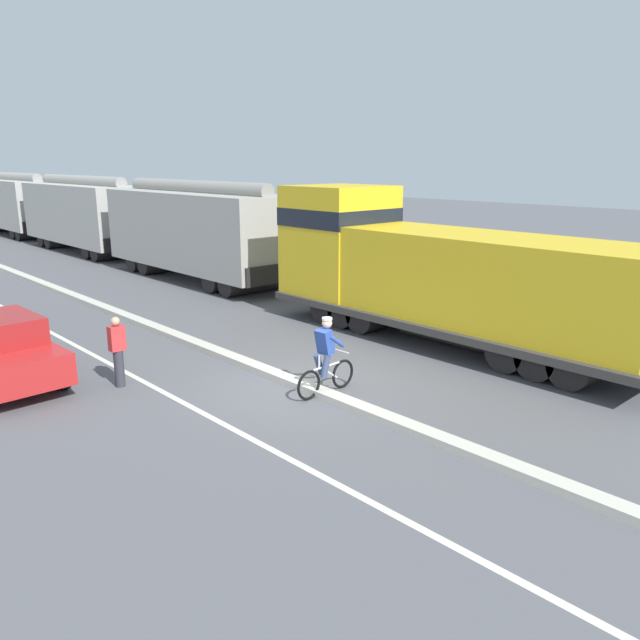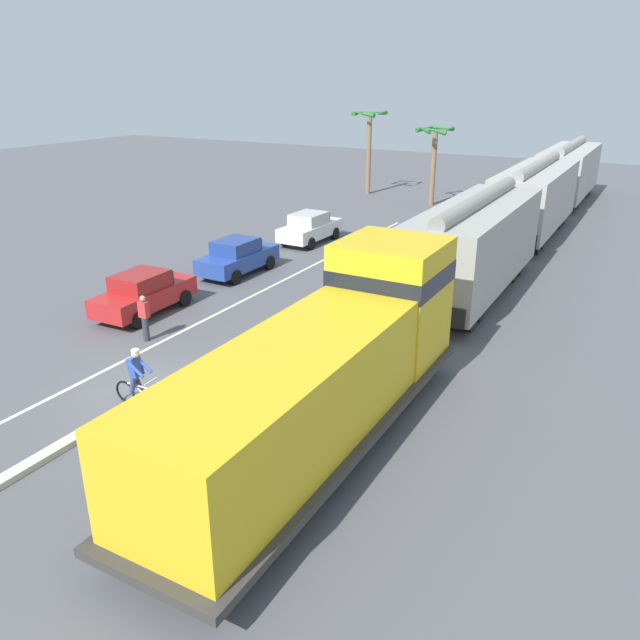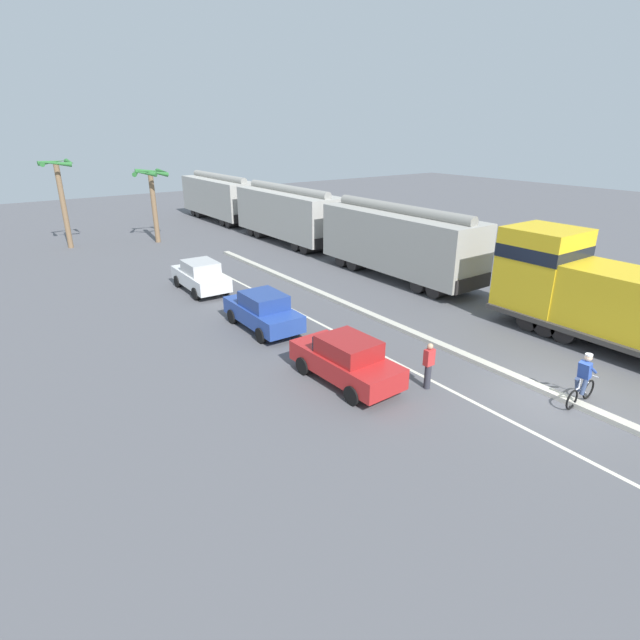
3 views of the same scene
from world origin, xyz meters
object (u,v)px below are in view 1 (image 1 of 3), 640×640
hopper_car_middle (84,214)px  hopper_car_trailing (15,204)px  pedestrian_by_cars (118,350)px  hopper_car_lead (196,231)px  parked_car_red (0,350)px  locomotive (427,276)px  cyclist (326,358)px

hopper_car_middle → hopper_car_trailing: size_ratio=1.00×
hopper_car_middle → pedestrian_by_cars: bearing=-111.0°
hopper_car_lead → parked_car_red: 13.07m
hopper_car_trailing → pedestrian_by_cars: hopper_car_trailing is taller
hopper_car_middle → parked_car_red: size_ratio=2.49×
hopper_car_trailing → pedestrian_by_cars: 34.25m
hopper_car_lead → pedestrian_by_cars: (-8.30, -10.01, -1.23)m
hopper_car_lead → hopper_car_middle: same height
pedestrian_by_cars → hopper_car_lead: bearing=50.3°
locomotive → parked_car_red: locomotive is taller
hopper_car_lead → hopper_car_trailing: bearing=90.0°
locomotive → cyclist: bearing=-165.5°
locomotive → hopper_car_lead: locomotive is taller
cyclist → pedestrian_by_cars: (-3.09, 3.50, 0.03)m
hopper_car_middle → pedestrian_by_cars: size_ratio=6.54×
parked_car_red → pedestrian_by_cars: size_ratio=2.63×
hopper_car_lead → pedestrian_by_cars: size_ratio=6.54×
hopper_car_lead → cyclist: hopper_car_lead is taller
hopper_car_trailing → parked_car_red: bearing=-108.1°
hopper_car_trailing → parked_car_red: (-10.20, -31.27, -1.26)m
hopper_car_trailing → cyclist: size_ratio=6.18×
hopper_car_lead → hopper_car_trailing: size_ratio=1.00×
hopper_car_trailing → parked_car_red: 32.92m
locomotive → cyclist: 5.47m
locomotive → hopper_car_middle: locomotive is taller
hopper_car_trailing → cyclist: 37.10m
locomotive → pedestrian_by_cars: locomotive is taller
hopper_car_trailing → locomotive: bearing=-90.0°
hopper_car_lead → hopper_car_trailing: (0.00, 23.20, 0.00)m
locomotive → hopper_car_lead: (0.00, 12.16, 0.28)m
hopper_car_lead → hopper_car_middle: size_ratio=1.00×
locomotive → parked_car_red: bearing=158.2°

